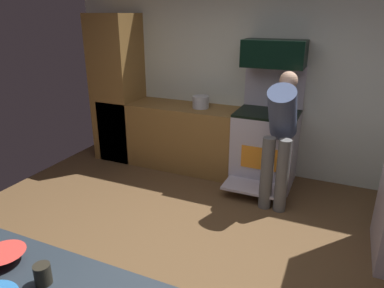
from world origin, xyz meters
The scene contains 10 objects.
ground_plane centered at (0.00, 0.00, -0.01)m, with size 5.20×4.80×0.02m, color brown.
wall_back centered at (0.00, 2.34, 1.30)m, with size 5.20×0.12×2.60m, color silver.
lower_cabinet_run centered at (-0.90, 1.98, 0.45)m, with size 2.40×0.60×0.90m, color olive.
cabinet_column centered at (-1.90, 1.98, 1.05)m, with size 0.60×0.60×2.10m, color olive.
oven_range centered at (0.34, 1.97, 0.51)m, with size 0.76×1.01×1.49m.
microwave centered at (0.34, 2.06, 1.65)m, with size 0.74×0.38×0.32m, color black.
person_cook centered at (0.59, 1.43, 0.89)m, with size 0.31×0.59×1.51m.
mixing_bowl_large centered at (-0.30, -1.30, 0.93)m, with size 0.22×0.22×0.06m, color red.
mug_tea centered at (0.00, -1.33, 0.95)m, with size 0.08×0.08×0.10m, color black.
stock_pot centered at (-0.57, 1.98, 0.98)m, with size 0.22×0.22×0.16m, color silver.
Camera 1 is at (1.17, -2.25, 2.10)m, focal length 32.66 mm.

